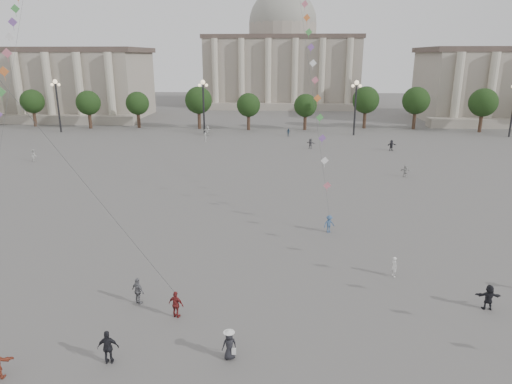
{
  "coord_description": "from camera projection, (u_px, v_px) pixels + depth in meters",
  "views": [
    {
      "loc": [
        1.35,
        -21.3,
        15.11
      ],
      "look_at": [
        -0.78,
        12.0,
        5.15
      ],
      "focal_mm": 32.0,
      "sensor_mm": 36.0,
      "label": 1
    }
  ],
  "objects": [
    {
      "name": "ground",
      "position": [
        256.0,
        346.0,
        24.77
      ],
      "size": [
        360.0,
        360.0,
        0.0
      ],
      "primitive_type": "plane",
      "color": "#575552",
      "rests_on": "ground"
    },
    {
      "name": "hall_central",
      "position": [
        282.0,
        59.0,
        144.27
      ],
      "size": [
        48.3,
        34.3,
        35.5
      ],
      "color": "gray",
      "rests_on": "ground"
    },
    {
      "name": "tree_row",
      "position": [
        279.0,
        103.0,
        97.82
      ],
      "size": [
        137.12,
        5.12,
        8.0
      ],
      "color": "#322319",
      "rests_on": "ground"
    },
    {
      "name": "lamp_post_far_west",
      "position": [
        57.0,
        96.0,
        92.36
      ],
      "size": [
        2.0,
        0.9,
        10.65
      ],
      "color": "#262628",
      "rests_on": "ground"
    },
    {
      "name": "lamp_post_mid_west",
      "position": [
        203.0,
        97.0,
        90.53
      ],
      "size": [
        2.0,
        0.9,
        10.65
      ],
      "color": "#262628",
      "rests_on": "ground"
    },
    {
      "name": "lamp_post_mid_east",
      "position": [
        356.0,
        98.0,
        88.69
      ],
      "size": [
        2.0,
        0.9,
        10.65
      ],
      "color": "#262628",
      "rests_on": "ground"
    },
    {
      "name": "person_crowd_0",
      "position": [
        288.0,
        132.0,
        89.46
      ],
      "size": [
        0.96,
        0.69,
        1.51
      ],
      "primitive_type": "imported",
      "rotation": [
        0.0,
        0.0,
        0.41
      ],
      "color": "navy",
      "rests_on": "ground"
    },
    {
      "name": "person_crowd_1",
      "position": [
        34.0,
        155.0,
        67.98
      ],
      "size": [
        0.99,
        1.08,
        1.79
      ],
      "primitive_type": "imported",
      "rotation": [
        0.0,
        0.0,
        2.03
      ],
      "color": "silver",
      "rests_on": "ground"
    },
    {
      "name": "person_crowd_3",
      "position": [
        489.0,
        297.0,
        28.16
      ],
      "size": [
        1.55,
        0.57,
        1.64
      ],
      "primitive_type": "imported",
      "rotation": [
        0.0,
        0.0,
        3.09
      ],
      "color": "black",
      "rests_on": "ground"
    },
    {
      "name": "person_crowd_4",
      "position": [
        207.0,
        130.0,
        90.38
      ],
      "size": [
        1.71,
        1.64,
        1.93
      ],
      "primitive_type": "imported",
      "rotation": [
        0.0,
        0.0,
        3.89
      ],
      "color": "silver",
      "rests_on": "ground"
    },
    {
      "name": "person_crowd_7",
      "position": [
        405.0,
        171.0,
        59.38
      ],
      "size": [
        1.46,
        0.8,
        1.51
      ],
      "primitive_type": "imported",
      "rotation": [
        0.0,
        0.0,
        2.87
      ],
      "color": "#B3B2AE",
      "rests_on": "ground"
    },
    {
      "name": "person_crowd_9",
      "position": [
        391.0,
        145.0,
        75.8
      ],
      "size": [
        1.72,
        0.98,
        1.77
      ],
      "primitive_type": "imported",
      "rotation": [
        0.0,
        0.0,
        0.3
      ],
      "color": "black",
      "rests_on": "ground"
    },
    {
      "name": "person_crowd_10",
      "position": [
        205.0,
        137.0,
        83.69
      ],
      "size": [
        0.64,
        0.73,
        1.68
      ],
      "primitive_type": "imported",
      "rotation": [
        0.0,
        0.0,
        2.04
      ],
      "color": "silver",
      "rests_on": "ground"
    },
    {
      "name": "person_crowd_12",
      "position": [
        310.0,
        144.0,
        77.44
      ],
      "size": [
        1.63,
        1.24,
        1.72
      ],
      "primitive_type": "imported",
      "rotation": [
        0.0,
        0.0,
        2.61
      ],
      "color": "slate",
      "rests_on": "ground"
    },
    {
      "name": "person_crowd_13",
      "position": [
        394.0,
        267.0,
        32.4
      ],
      "size": [
        0.52,
        0.64,
        1.5
      ],
      "primitive_type": "imported",
      "rotation": [
        0.0,
        0.0,
        1.92
      ],
      "color": "silver",
      "rests_on": "ground"
    },
    {
      "name": "tourist_0",
      "position": [
        176.0,
        305.0,
        27.27
      ],
      "size": [
        1.08,
        0.71,
        1.7
      ],
      "primitive_type": "imported",
      "rotation": [
        0.0,
        0.0,
        2.81
      ],
      "color": "maroon",
      "rests_on": "ground"
    },
    {
      "name": "tourist_3",
      "position": [
        138.0,
        291.0,
        28.78
      ],
      "size": [
        1.1,
        0.92,
        1.75
      ],
      "primitive_type": "imported",
      "rotation": [
        0.0,
        0.0,
        2.57
      ],
      "color": "slate",
      "rests_on": "ground"
    },
    {
      "name": "tourist_4",
      "position": [
        108.0,
        347.0,
        23.15
      ],
      "size": [
        1.12,
        0.57,
        1.84
      ],
      "primitive_type": "imported",
      "rotation": [
        0.0,
        0.0,
        3.26
      ],
      "color": "black",
      "rests_on": "ground"
    },
    {
      "name": "kite_flyer_1",
      "position": [
        329.0,
        224.0,
        40.52
      ],
      "size": [
        1.19,
        0.98,
        1.6
      ],
      "primitive_type": "imported",
      "rotation": [
        0.0,
        0.0,
        0.45
      ],
      "color": "#38567F",
      "rests_on": "ground"
    },
    {
      "name": "hat_person",
      "position": [
        229.0,
        344.0,
        23.5
      ],
      "size": [
        0.92,
        0.79,
        1.69
      ],
      "color": "black",
      "rests_on": "ground"
    },
    {
      "name": "kite_train_west",
      "position": [
        18.0,
        3.0,
        42.26
      ],
      "size": [
        18.96,
        48.36,
        62.91
      ],
      "color": "#3F3F3F",
      "rests_on": "ground"
    }
  ]
}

